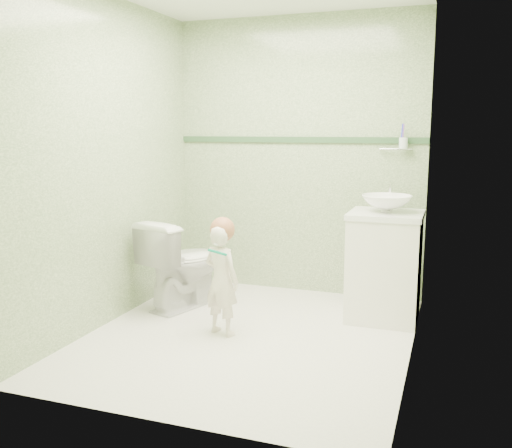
% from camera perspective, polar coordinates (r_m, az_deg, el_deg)
% --- Properties ---
extents(ground, '(2.50, 2.50, 0.00)m').
position_cam_1_polar(ground, '(4.04, -0.72, -11.30)').
color(ground, silver).
rests_on(ground, ground).
extents(room_shell, '(2.50, 2.54, 2.40)m').
position_cam_1_polar(room_shell, '(3.78, -0.76, 5.92)').
color(room_shell, gray).
rests_on(room_shell, ground).
extents(trim_stripe, '(2.20, 0.02, 0.05)m').
position_cam_1_polar(trim_stripe, '(4.96, 4.24, 8.52)').
color(trim_stripe, '#305231').
rests_on(trim_stripe, room_shell).
extents(vanity, '(0.52, 0.50, 0.80)m').
position_cam_1_polar(vanity, '(4.40, 12.86, -4.36)').
color(vanity, white).
rests_on(vanity, ground).
extents(counter, '(0.54, 0.52, 0.04)m').
position_cam_1_polar(counter, '(4.32, 13.06, 0.93)').
color(counter, white).
rests_on(counter, vanity).
extents(basin, '(0.37, 0.37, 0.13)m').
position_cam_1_polar(basin, '(4.30, 13.10, 2.03)').
color(basin, white).
rests_on(basin, counter).
extents(faucet, '(0.03, 0.13, 0.18)m').
position_cam_1_polar(faucet, '(4.48, 13.41, 3.34)').
color(faucet, silver).
rests_on(faucet, counter).
extents(cup_holder, '(0.26, 0.07, 0.21)m').
position_cam_1_polar(cup_holder, '(4.74, 14.60, 7.92)').
color(cup_holder, silver).
rests_on(cup_holder, room_shell).
extents(toilet, '(0.61, 0.80, 0.73)m').
position_cam_1_polar(toilet, '(4.62, -7.40, -3.96)').
color(toilet, white).
rests_on(toilet, ground).
extents(toddler, '(0.33, 0.27, 0.79)m').
position_cam_1_polar(toddler, '(3.98, -3.51, -5.69)').
color(toddler, beige).
rests_on(toddler, ground).
extents(hair_cap, '(0.17, 0.17, 0.17)m').
position_cam_1_polar(hair_cap, '(3.93, -3.43, -0.55)').
color(hair_cap, '#A46442').
rests_on(hair_cap, toddler).
extents(teal_toothbrush, '(0.11, 0.14, 0.08)m').
position_cam_1_polar(teal_toothbrush, '(3.79, -3.94, -2.80)').
color(teal_toothbrush, '#068969').
rests_on(teal_toothbrush, toddler).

